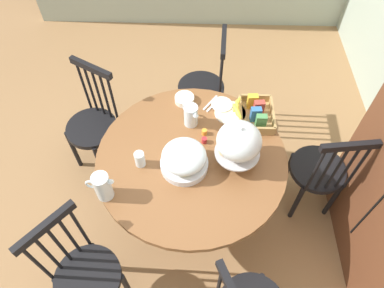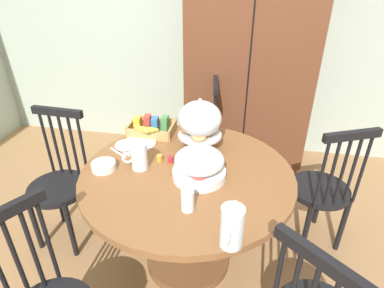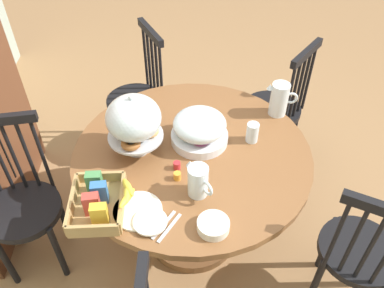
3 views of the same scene
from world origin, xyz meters
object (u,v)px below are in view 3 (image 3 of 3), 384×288
windsor_chair_by_cabinet (138,100)px  windsor_chair_host_seat (359,254)px  windsor_chair_facing_door (24,207)px  orange_juice_pitcher (279,100)px  fruit_platter_covered (200,129)px  drinking_glass (252,133)px  china_plate_small (150,221)px  windsor_chair_near_window (275,110)px  cereal_bowl (213,225)px  milk_pitcher (198,182)px  dining_table (192,178)px  cereal_basket (100,201)px  pastry_stand_with_dome (134,120)px  china_plate_large (138,211)px

windsor_chair_by_cabinet → windsor_chair_host_seat: 1.74m
windsor_chair_by_cabinet → windsor_chair_facing_door: same height
windsor_chair_host_seat → orange_juice_pitcher: (0.76, 0.29, 0.38)m
windsor_chair_host_seat → windsor_chair_facing_door: bearing=77.4°
fruit_platter_covered → drinking_glass: size_ratio=2.73×
orange_juice_pitcher → china_plate_small: bearing=136.2°
windsor_chair_near_window → cereal_bowl: size_ratio=6.96×
drinking_glass → windsor_chair_by_cabinet: bearing=40.4°
china_plate_small → windsor_chair_by_cabinet: bearing=6.3°
milk_pitcher → fruit_platter_covered: bearing=-4.8°
dining_table → china_plate_small: bearing=155.5°
dining_table → windsor_chair_host_seat: size_ratio=1.27×
windsor_chair_near_window → windsor_chair_host_seat: bearing=-171.5°
windsor_chair_near_window → cereal_bowl: windsor_chair_near_window is taller
cereal_basket → fruit_platter_covered: bearing=-47.9°
dining_table → orange_juice_pitcher: orange_juice_pitcher is taller
cereal_bowl → pastry_stand_with_dome: bearing=34.3°
windsor_chair_near_window → cereal_basket: windsor_chair_near_window is taller
pastry_stand_with_dome → china_plate_small: (-0.47, -0.08, -0.18)m
dining_table → windsor_chair_facing_door: 0.92m
china_plate_small → milk_pitcher: bearing=-52.8°
milk_pitcher → drinking_glass: milk_pitcher is taller
cereal_basket → pastry_stand_with_dome: bearing=-20.9°
fruit_platter_covered → drinking_glass: bearing=-92.1°
pastry_stand_with_dome → china_plate_large: 0.44m
dining_table → windsor_chair_by_cabinet: windsor_chair_by_cabinet is taller
fruit_platter_covered → cereal_bowl: bearing=-177.7°
windsor_chair_facing_door → pastry_stand_with_dome: (0.11, -0.63, 0.48)m
windsor_chair_host_seat → fruit_platter_covered: bearing=53.8°
milk_pitcher → windsor_chair_by_cabinet: bearing=17.7°
windsor_chair_host_seat → china_plate_large: windsor_chair_host_seat is taller
windsor_chair_by_cabinet → cereal_basket: bearing=176.4°
cereal_basket → china_plate_large: bearing=-100.9°
dining_table → cereal_basket: (-0.34, 0.42, 0.25)m
pastry_stand_with_dome → windsor_chair_facing_door: bearing=100.3°
cereal_basket → drinking_glass: bearing=-61.0°
windsor_chair_host_seat → cereal_basket: bearing=84.1°
drinking_glass → pastry_stand_with_dome: bearing=93.9°
milk_pitcher → cereal_bowl: bearing=-165.7°
milk_pitcher → drinking_glass: 0.46m
windsor_chair_facing_door → orange_juice_pitcher: windsor_chair_facing_door is taller
pastry_stand_with_dome → drinking_glass: size_ratio=3.13×
china_plate_large → drinking_glass: bearing=-52.7°
windsor_chair_near_window → china_plate_small: (-1.13, 0.82, 0.30)m
windsor_chair_host_seat → pastry_stand_with_dome: pastry_stand_with_dome is taller
windsor_chair_near_window → windsor_chair_facing_door: 1.71m
windsor_chair_by_cabinet → cereal_bowl: size_ratio=6.96×
fruit_platter_covered → cereal_bowl: 0.56m
windsor_chair_facing_door → fruit_platter_covered: windsor_chair_facing_door is taller
windsor_chair_host_seat → pastry_stand_with_dome: 1.27m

